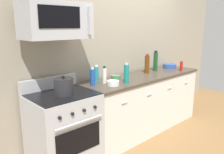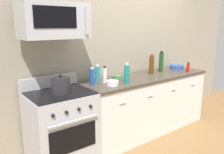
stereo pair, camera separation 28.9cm
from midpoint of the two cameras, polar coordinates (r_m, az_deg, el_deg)
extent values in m
plane|color=olive|center=(3.97, 10.51, -12.80)|extent=(6.40, 6.40, 0.00)
cube|color=#9E937F|center=(3.88, 6.82, 7.53)|extent=(5.33, 0.10, 2.70)
cube|color=silver|center=(3.80, 10.78, -6.80)|extent=(2.21, 0.62, 0.88)
cube|color=#473D33|center=(3.67, 11.08, -0.03)|extent=(2.24, 0.65, 0.04)
cube|color=black|center=(3.79, 13.76, -13.44)|extent=(2.21, 0.02, 0.10)
cylinder|color=silver|center=(2.97, 5.56, -6.53)|extent=(0.10, 0.02, 0.02)
cylinder|color=silver|center=(3.33, 12.12, -4.62)|extent=(0.10, 0.02, 0.02)
cylinder|color=silver|center=(3.72, 17.32, -3.05)|extent=(0.10, 0.02, 0.02)
cylinder|color=silver|center=(4.15, 21.49, -1.77)|extent=(0.10, 0.02, 0.02)
cube|color=#B7BABF|center=(2.93, -9.73, -12.58)|extent=(0.76, 0.64, 0.91)
cube|color=black|center=(2.68, -6.37, -15.16)|extent=(0.58, 0.01, 0.30)
cylinder|color=#B7BABF|center=(2.55, -6.14, -10.88)|extent=(0.61, 0.02, 0.02)
cube|color=#B7BABF|center=(3.00, -12.71, -1.25)|extent=(0.76, 0.06, 0.16)
cube|color=black|center=(2.77, -10.10, -3.92)|extent=(0.73, 0.61, 0.01)
cylinder|color=black|center=(2.43, -11.14, -9.51)|extent=(0.04, 0.02, 0.04)
cylinder|color=black|center=(2.50, -7.98, -8.78)|extent=(0.04, 0.02, 0.04)
cylinder|color=black|center=(2.57, -5.00, -8.07)|extent=(0.04, 0.02, 0.04)
cylinder|color=black|center=(2.65, -2.20, -7.38)|extent=(0.04, 0.02, 0.04)
cube|color=#B7BABF|center=(2.70, -11.31, 13.58)|extent=(0.74, 0.40, 0.40)
cube|color=black|center=(2.49, -10.46, 14.43)|extent=(0.48, 0.01, 0.22)
cube|color=#B7BABF|center=(2.66, -3.19, 13.81)|extent=(0.02, 0.04, 0.30)
cylinder|color=teal|center=(3.25, -1.10, 0.80)|extent=(0.06, 0.06, 0.21)
cylinder|color=white|center=(3.23, -1.11, 2.83)|extent=(0.04, 0.04, 0.02)
cylinder|color=silver|center=(3.14, 0.80, 0.37)|extent=(0.06, 0.06, 0.21)
cylinder|color=black|center=(3.11, 0.81, 2.48)|extent=(0.04, 0.04, 0.02)
cylinder|color=#B21914|center=(4.12, 20.34, 2.21)|extent=(0.05, 0.05, 0.16)
cylinder|color=#19721E|center=(4.10, 20.43, 3.42)|extent=(0.03, 0.03, 0.02)
cylinder|color=#59330F|center=(3.81, 11.96, 2.88)|extent=(0.08, 0.08, 0.29)
cylinder|color=maroon|center=(3.79, 12.07, 5.23)|extent=(0.05, 0.05, 0.03)
cylinder|color=#19471E|center=(4.02, 14.17, 3.52)|extent=(0.07, 0.07, 0.32)
cylinder|color=black|center=(4.00, 14.31, 5.99)|extent=(0.05, 0.05, 0.03)
cylinder|color=#197F7A|center=(3.14, 6.33, 0.67)|extent=(0.07, 0.07, 0.25)
cylinder|color=beige|center=(3.11, 6.39, 3.18)|extent=(0.05, 0.05, 0.03)
cylinder|color=#1E4CA5|center=(3.04, -2.28, 0.00)|extent=(0.07, 0.07, 0.22)
cylinder|color=silver|center=(3.01, -2.30, 2.23)|extent=(0.04, 0.04, 0.02)
cylinder|color=#2D519E|center=(4.35, 17.68, 2.38)|extent=(0.24, 0.24, 0.08)
torus|color=#2D519E|center=(4.35, 17.71, 2.79)|extent=(0.24, 0.24, 0.01)
cylinder|color=#2D519E|center=(4.36, 17.65, 1.96)|extent=(0.13, 0.13, 0.01)
cylinder|color=#477A4C|center=(3.41, 3.91, -0.05)|extent=(0.15, 0.15, 0.05)
torus|color=#477A4C|center=(3.40, 3.91, 0.31)|extent=(0.15, 0.15, 0.01)
cylinder|color=#477A4C|center=(3.41, 3.90, -0.39)|extent=(0.08, 0.08, 0.01)
cylinder|color=white|center=(3.03, 2.82, -1.55)|extent=(0.17, 0.17, 0.06)
torus|color=white|center=(3.02, 2.82, -1.05)|extent=(0.17, 0.17, 0.01)
cylinder|color=white|center=(3.04, 2.81, -2.04)|extent=(0.09, 0.09, 0.01)
cylinder|color=#262628|center=(2.70, -9.69, -2.08)|extent=(0.22, 0.22, 0.19)
sphere|color=black|center=(2.67, -9.78, 0.24)|extent=(0.04, 0.04, 0.04)
camera|label=1|loc=(0.14, -87.33, 0.61)|focal=36.75mm
camera|label=2|loc=(0.14, 92.67, -0.61)|focal=36.75mm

